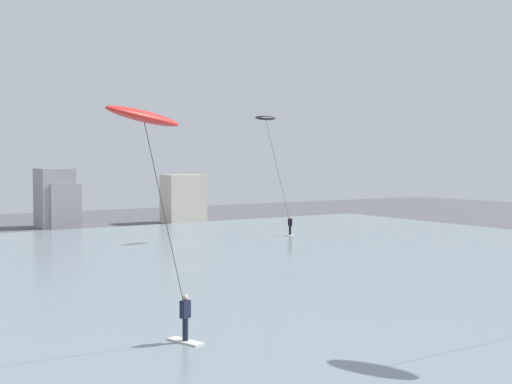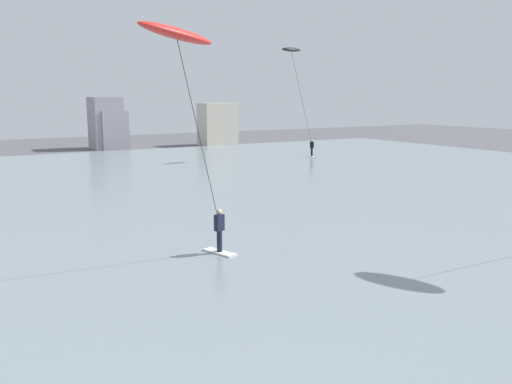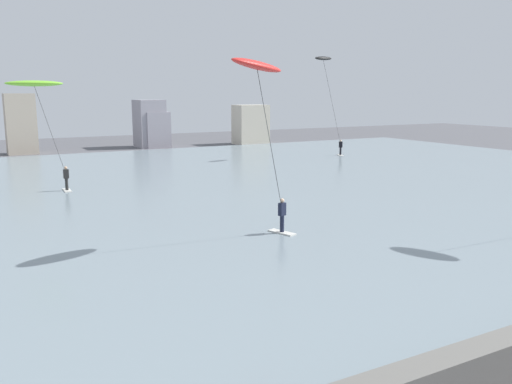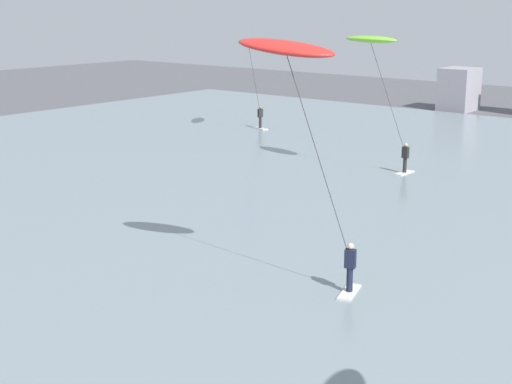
% 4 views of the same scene
% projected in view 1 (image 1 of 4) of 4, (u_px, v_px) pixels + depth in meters
% --- Properties ---
extents(water_bay, '(84.00, 52.00, 0.10)m').
position_uv_depth(water_bay, '(69.00, 283.00, 32.72)').
color(water_bay, gray).
rests_on(water_bay, ground).
extents(far_shore_buildings, '(38.97, 5.57, 6.49)m').
position_uv_depth(far_shore_buildings, '(30.00, 202.00, 59.32)').
color(far_shore_buildings, gray).
rests_on(far_shore_buildings, ground).
extents(kitesurfer_black, '(4.66, 2.04, 10.06)m').
position_uv_depth(kitesurfer_black, '(270.00, 136.00, 51.43)').
color(kitesurfer_black, silver).
rests_on(kitesurfer_black, water_bay).
extents(kitesurfer_red, '(3.87, 2.69, 8.02)m').
position_uv_depth(kitesurfer_red, '(149.00, 140.00, 19.75)').
color(kitesurfer_red, silver).
rests_on(kitesurfer_red, water_bay).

